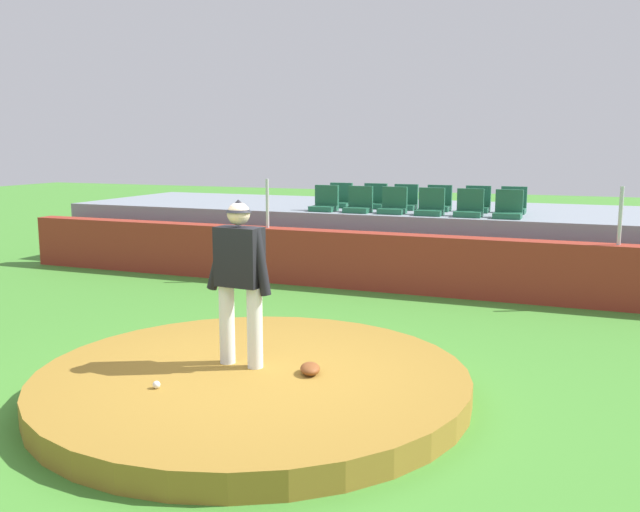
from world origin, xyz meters
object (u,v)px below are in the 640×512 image
at_px(stadium_chair_9, 438,203).
at_px(stadium_chair_5, 508,209).
at_px(fielding_glove, 310,369).
at_px(stadium_chair_2, 393,205).
at_px(stadium_chair_3, 430,207).
at_px(baseball, 156,385).
at_px(stadium_chair_6, 340,200).
at_px(stadium_chair_1, 359,204).
at_px(stadium_chair_7, 374,200).
at_px(stadium_chair_10, 477,204).
at_px(stadium_chair_4, 469,208).
at_px(stadium_chair_0, 325,203).
at_px(stadium_chair_11, 513,205).
at_px(stadium_chair_8, 405,202).
at_px(pitcher, 240,270).

bearing_deg(stadium_chair_9, stadium_chair_5, 148.10).
bearing_deg(stadium_chair_9, fielding_glove, 92.09).
distance_m(fielding_glove, stadium_chair_2, 6.63).
bearing_deg(stadium_chair_3, stadium_chair_5, -179.96).
relative_size(baseball, stadium_chair_9, 0.15).
height_order(stadium_chair_5, stadium_chair_6, same).
height_order(fielding_glove, stadium_chair_9, stadium_chair_9).
bearing_deg(fielding_glove, stadium_chair_9, -21.50).
height_order(fielding_glove, stadium_chair_1, stadium_chair_1).
xyz_separation_m(stadium_chair_7, stadium_chair_10, (2.09, -0.02, 0.00)).
distance_m(fielding_glove, stadium_chair_3, 6.53).
distance_m(stadium_chair_2, stadium_chair_10, 1.69).
bearing_deg(stadium_chair_4, stadium_chair_3, 0.59).
xyz_separation_m(stadium_chair_0, stadium_chair_9, (2.08, 0.87, 0.00)).
height_order(stadium_chair_2, stadium_chair_9, same).
relative_size(stadium_chair_7, stadium_chair_11, 1.00).
relative_size(baseball, stadium_chair_4, 0.15).
bearing_deg(stadium_chair_2, stadium_chair_8, -90.07).
xyz_separation_m(stadium_chair_0, stadium_chair_11, (3.50, 0.92, 0.00)).
distance_m(baseball, stadium_chair_8, 8.34).
relative_size(fielding_glove, stadium_chair_6, 0.60).
xyz_separation_m(stadium_chair_1, stadium_chair_5, (2.80, -0.00, 0.00)).
distance_m(fielding_glove, stadium_chair_9, 7.42).
distance_m(stadium_chair_5, stadium_chair_10, 1.16).
bearing_deg(fielding_glove, stadium_chair_1, -9.39).
bearing_deg(stadium_chair_10, stadium_chair_3, 52.47).
bearing_deg(stadium_chair_11, stadium_chair_0, 14.70).
xyz_separation_m(fielding_glove, stadium_chair_0, (-2.34, 6.46, 1.08)).
bearing_deg(stadium_chair_11, fielding_glove, 81.07).
bearing_deg(stadium_chair_10, baseball, 78.53).
relative_size(stadium_chair_0, stadium_chair_2, 1.00).
height_order(pitcher, stadium_chair_10, pitcher).
bearing_deg(stadium_chair_10, stadium_chair_8, 0.79).
distance_m(stadium_chair_0, stadium_chair_7, 1.18).
relative_size(stadium_chair_0, stadium_chair_3, 1.00).
distance_m(stadium_chair_6, stadium_chair_9, 2.09).
xyz_separation_m(stadium_chair_0, stadium_chair_8, (1.39, 0.89, 0.00)).
xyz_separation_m(stadium_chair_2, stadium_chair_3, (0.72, -0.04, 0.00)).
bearing_deg(stadium_chair_0, fielding_glove, 109.93).
bearing_deg(stadium_chair_8, stadium_chair_6, -0.00).
distance_m(stadium_chair_3, stadium_chair_11, 1.68).
xyz_separation_m(stadium_chair_4, stadium_chair_5, (0.69, -0.01, 0.00)).
bearing_deg(fielding_glove, baseball, 103.91).
xyz_separation_m(pitcher, stadium_chair_0, (-1.56, 6.46, 0.13)).
height_order(baseball, stadium_chair_1, stadium_chair_1).
height_order(stadium_chair_0, stadium_chair_3, same).
distance_m(pitcher, stadium_chair_6, 7.52).
height_order(stadium_chair_3, stadium_chair_9, same).
distance_m(stadium_chair_9, stadium_chair_10, 0.75).
height_order(stadium_chair_3, stadium_chair_10, same).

